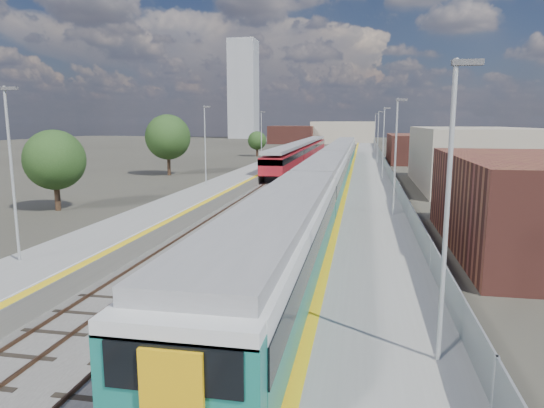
# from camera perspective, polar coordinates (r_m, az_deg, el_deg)

# --- Properties ---
(ground) EXTENTS (320.00, 320.00, 0.00)m
(ground) POSITION_cam_1_polar(r_m,az_deg,el_deg) (60.80, 6.27, 2.97)
(ground) COLOR #47443A
(ground) RESTS_ON ground
(ballast_bed) EXTENTS (10.50, 155.00, 0.06)m
(ballast_bed) POSITION_cam_1_polar(r_m,az_deg,el_deg) (63.47, 4.41, 3.31)
(ballast_bed) COLOR #565451
(ballast_bed) RESTS_ON ground
(tracks) EXTENTS (8.96, 160.00, 0.17)m
(tracks) POSITION_cam_1_polar(r_m,az_deg,el_deg) (65.06, 5.10, 3.52)
(tracks) COLOR #4C3323
(tracks) RESTS_ON ground
(platform_right) EXTENTS (4.70, 155.00, 8.52)m
(platform_right) POSITION_cam_1_polar(r_m,az_deg,el_deg) (63.05, 11.25, 3.57)
(platform_right) COLOR slate
(platform_right) RESTS_ON ground
(platform_left) EXTENTS (4.30, 155.00, 8.52)m
(platform_left) POSITION_cam_1_polar(r_m,az_deg,el_deg) (64.49, -1.61, 3.87)
(platform_left) COLOR slate
(platform_left) RESTS_ON ground
(buildings) EXTENTS (72.00, 185.50, 40.00)m
(buildings) POSITION_cam_1_polar(r_m,az_deg,el_deg) (150.57, 1.99, 11.09)
(buildings) COLOR brown
(buildings) RESTS_ON ground
(green_train) EXTENTS (3.11, 86.35, 3.42)m
(green_train) POSITION_cam_1_polar(r_m,az_deg,el_deg) (50.59, 7.14, 4.34)
(green_train) COLOR black
(green_train) RESTS_ON ground
(red_train) EXTENTS (2.86, 58.00, 3.61)m
(red_train) POSITION_cam_1_polar(r_m,az_deg,el_deg) (82.24, 3.60, 6.25)
(red_train) COLOR black
(red_train) RESTS_ON ground
(tree_a) EXTENTS (4.76, 4.76, 6.44)m
(tree_a) POSITION_cam_1_polar(r_m,az_deg,el_deg) (42.10, -24.21, 4.75)
(tree_a) COLOR #382619
(tree_a) RESTS_ON ground
(tree_b) EXTENTS (5.88, 5.88, 7.97)m
(tree_b) POSITION_cam_1_polar(r_m,az_deg,el_deg) (65.44, -12.15, 7.70)
(tree_b) COLOR #382619
(tree_b) RESTS_ON ground
(tree_c) EXTENTS (3.76, 3.76, 5.10)m
(tree_c) POSITION_cam_1_polar(r_m,az_deg,el_deg) (99.26, -1.77, 7.47)
(tree_c) COLOR #382619
(tree_c) RESTS_ON ground
(tree_d) EXTENTS (4.29, 4.29, 5.82)m
(tree_d) POSITION_cam_1_polar(r_m,az_deg,el_deg) (78.22, 21.46, 6.54)
(tree_d) COLOR #382619
(tree_d) RESTS_ON ground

